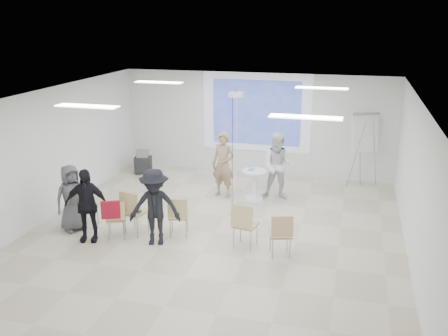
% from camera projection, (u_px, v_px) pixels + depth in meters
% --- Properties ---
extents(floor, '(8.00, 9.00, 0.10)m').
position_uv_depth(floor, '(215.00, 235.00, 10.96)').
color(floor, beige).
rests_on(floor, ground).
extents(ceiling, '(8.00, 9.00, 0.10)m').
position_uv_depth(ceiling, '(214.00, 94.00, 10.05)').
color(ceiling, white).
rests_on(ceiling, wall_back).
extents(wall_back, '(8.00, 0.10, 3.00)m').
position_uv_depth(wall_back, '(257.00, 124.00, 14.71)').
color(wall_back, silver).
rests_on(wall_back, floor).
extents(wall_left, '(0.10, 9.00, 3.00)m').
position_uv_depth(wall_left, '(46.00, 154.00, 11.50)').
color(wall_left, silver).
rests_on(wall_left, floor).
extents(wall_right, '(0.10, 9.00, 3.00)m').
position_uv_depth(wall_right, '(418.00, 183.00, 9.51)').
color(wall_right, silver).
rests_on(wall_right, floor).
extents(projection_halo, '(3.20, 0.01, 2.30)m').
position_uv_depth(projection_halo, '(256.00, 112.00, 14.55)').
color(projection_halo, silver).
rests_on(projection_halo, wall_back).
extents(projection_image, '(2.60, 0.01, 1.90)m').
position_uv_depth(projection_image, '(256.00, 113.00, 14.53)').
color(projection_image, '#3042A5').
rests_on(projection_image, wall_back).
extents(pedestal_table, '(0.70, 0.70, 0.80)m').
position_uv_depth(pedestal_table, '(254.00, 183.00, 12.80)').
color(pedestal_table, white).
rests_on(pedestal_table, floor).
extents(player_left, '(0.80, 0.63, 1.95)m').
position_uv_depth(player_left, '(223.00, 160.00, 12.89)').
color(player_left, '#A28463').
rests_on(player_left, floor).
extents(player_right, '(0.98, 0.80, 1.94)m').
position_uv_depth(player_right, '(279.00, 163.00, 12.73)').
color(player_right, white).
rests_on(player_right, floor).
extents(controller_left, '(0.07, 0.14, 0.04)m').
position_uv_depth(controller_left, '(232.00, 147.00, 12.98)').
color(controller_left, white).
rests_on(controller_left, player_left).
extents(controller_right, '(0.04, 0.11, 0.04)m').
position_uv_depth(controller_right, '(274.00, 147.00, 12.91)').
color(controller_right, white).
rests_on(controller_right, player_right).
extents(chair_far_left, '(0.56, 0.58, 0.96)m').
position_uv_depth(chair_far_left, '(82.00, 203.00, 11.12)').
color(chair_far_left, tan).
rests_on(chair_far_left, floor).
extents(chair_left_mid, '(0.54, 0.56, 0.87)m').
position_uv_depth(chair_left_mid, '(116.00, 216.00, 10.50)').
color(chair_left_mid, tan).
rests_on(chair_left_mid, floor).
extents(chair_left_inner, '(0.58, 0.60, 1.00)m').
position_uv_depth(chair_left_inner, '(132.00, 209.00, 10.68)').
color(chair_left_inner, tan).
rests_on(chair_left_inner, floor).
extents(chair_center, '(0.52, 0.54, 0.89)m').
position_uv_depth(chair_center, '(178.00, 214.00, 10.60)').
color(chair_center, tan).
rests_on(chair_center, floor).
extents(chair_right_inner, '(0.53, 0.56, 0.98)m').
position_uv_depth(chair_right_inner, '(244.00, 222.00, 10.05)').
color(chair_right_inner, tan).
rests_on(chair_right_inner, floor).
extents(chair_right_far, '(0.54, 0.56, 0.91)m').
position_uv_depth(chair_right_far, '(281.00, 232.00, 9.70)').
color(chair_right_far, tan).
rests_on(chair_right_far, floor).
extents(red_jacket, '(0.39, 0.23, 0.37)m').
position_uv_depth(red_jacket, '(111.00, 210.00, 10.31)').
color(red_jacket, maroon).
rests_on(red_jacket, chair_left_mid).
extents(laptop, '(0.42, 0.35, 0.03)m').
position_uv_depth(laptop, '(135.00, 210.00, 10.79)').
color(laptop, black).
rests_on(laptop, chair_left_inner).
extents(audience_left, '(1.17, 0.85, 1.81)m').
position_uv_depth(audience_left, '(86.00, 200.00, 10.34)').
color(audience_left, black).
rests_on(audience_left, floor).
extents(audience_mid, '(1.31, 0.92, 1.84)m').
position_uv_depth(audience_mid, '(155.00, 202.00, 10.17)').
color(audience_mid, black).
rests_on(audience_mid, floor).
extents(audience_outer, '(0.92, 0.98, 1.68)m').
position_uv_depth(audience_outer, '(71.00, 194.00, 10.87)').
color(audience_outer, '#58585D').
rests_on(audience_outer, floor).
extents(flipchart_easel, '(0.82, 0.66, 2.06)m').
position_uv_depth(flipchart_easel, '(365.00, 133.00, 13.48)').
color(flipchart_easel, '#909298').
rests_on(flipchart_easel, floor).
extents(av_cart, '(0.55, 0.48, 0.72)m').
position_uv_depth(av_cart, '(143.00, 162.00, 14.97)').
color(av_cart, black).
rests_on(av_cart, floor).
extents(ceiling_projector, '(0.30, 0.25, 3.00)m').
position_uv_depth(ceiling_projector, '(236.00, 100.00, 11.51)').
color(ceiling_projector, white).
rests_on(ceiling_projector, ceiling).
extents(fluor_panel_nw, '(1.20, 0.30, 0.02)m').
position_uv_depth(fluor_panel_nw, '(159.00, 82.00, 12.41)').
color(fluor_panel_nw, white).
rests_on(fluor_panel_nw, ceiling).
extents(fluor_panel_ne, '(1.20, 0.30, 0.02)m').
position_uv_depth(fluor_panel_ne, '(322.00, 88.00, 11.43)').
color(fluor_panel_ne, white).
rests_on(fluor_panel_ne, ceiling).
extents(fluor_panel_sw, '(1.20, 0.30, 0.02)m').
position_uv_depth(fluor_panel_sw, '(87.00, 106.00, 9.18)').
color(fluor_panel_sw, white).
rests_on(fluor_panel_sw, ceiling).
extents(fluor_panel_se, '(1.20, 0.30, 0.02)m').
position_uv_depth(fluor_panel_se, '(306.00, 117.00, 8.20)').
color(fluor_panel_se, white).
rests_on(fluor_panel_se, ceiling).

